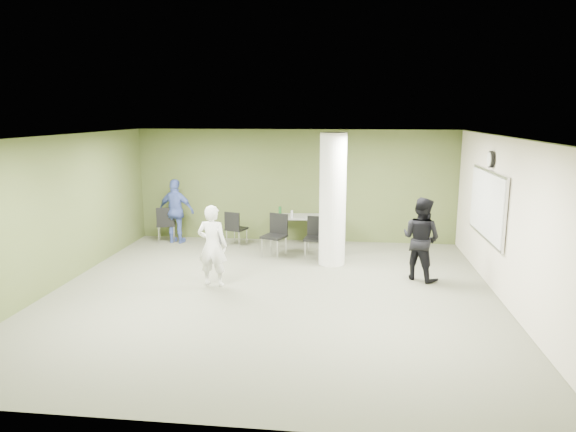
# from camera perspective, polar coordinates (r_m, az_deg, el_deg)

# --- Properties ---
(floor) EXTENTS (8.00, 8.00, 0.00)m
(floor) POSITION_cam_1_polar(r_m,az_deg,el_deg) (9.33, -1.76, -8.63)
(floor) COLOR #525341
(floor) RESTS_ON ground
(ceiling) EXTENTS (8.00, 8.00, 0.00)m
(ceiling) POSITION_cam_1_polar(r_m,az_deg,el_deg) (8.78, -1.88, 8.81)
(ceiling) COLOR white
(ceiling) RESTS_ON wall_back
(wall_back) EXTENTS (8.00, 2.80, 0.02)m
(wall_back) POSITION_cam_1_polar(r_m,az_deg,el_deg) (12.87, 0.79, 3.37)
(wall_back) COLOR #495528
(wall_back) RESTS_ON floor
(wall_left) EXTENTS (0.02, 8.00, 2.80)m
(wall_left) POSITION_cam_1_polar(r_m,az_deg,el_deg) (10.32, -24.37, 0.35)
(wall_left) COLOR #495528
(wall_left) RESTS_ON floor
(wall_right_cream) EXTENTS (0.02, 8.00, 2.80)m
(wall_right_cream) POSITION_cam_1_polar(r_m,az_deg,el_deg) (9.26, 23.47, -0.73)
(wall_right_cream) COLOR beige
(wall_right_cream) RESTS_ON floor
(column) EXTENTS (0.56, 0.56, 2.80)m
(column) POSITION_cam_1_polar(r_m,az_deg,el_deg) (10.83, 4.98, 1.81)
(column) COLOR silver
(column) RESTS_ON floor
(whiteboard) EXTENTS (0.05, 2.30, 1.30)m
(whiteboard) POSITION_cam_1_polar(r_m,az_deg,el_deg) (10.36, 21.23, 1.20)
(whiteboard) COLOR silver
(whiteboard) RESTS_ON wall_right_cream
(wall_clock) EXTENTS (0.06, 0.32, 0.32)m
(wall_clock) POSITION_cam_1_polar(r_m,az_deg,el_deg) (10.26, 21.58, 5.88)
(wall_clock) COLOR black
(wall_clock) RESTS_ON wall_right_cream
(folding_table) EXTENTS (1.59, 0.84, 0.98)m
(folding_table) POSITION_cam_1_polar(r_m,az_deg,el_deg) (12.51, 1.85, -0.22)
(folding_table) COLOR gray
(folding_table) RESTS_ON floor
(wastebasket) EXTENTS (0.24, 0.24, 0.27)m
(wastebasket) POSITION_cam_1_polar(r_m,az_deg,el_deg) (12.90, -7.71, -2.43)
(wastebasket) COLOR #4C4C4C
(wastebasket) RESTS_ON floor
(chair_back_left) EXTENTS (0.56, 0.56, 0.91)m
(chair_back_left) POSITION_cam_1_polar(r_m,az_deg,el_deg) (13.16, -13.41, -0.62)
(chair_back_left) COLOR black
(chair_back_left) RESTS_ON floor
(chair_back_right) EXTENTS (0.55, 0.55, 0.86)m
(chair_back_right) POSITION_cam_1_polar(r_m,az_deg,el_deg) (12.49, -5.93, -1.13)
(chair_back_right) COLOR black
(chair_back_right) RESTS_ON floor
(chair_table_left) EXTENTS (0.62, 0.62, 0.96)m
(chair_table_left) POSITION_cam_1_polar(r_m,az_deg,el_deg) (11.58, -1.35, -1.76)
(chair_table_left) COLOR black
(chair_table_left) RESTS_ON floor
(chair_table_right) EXTENTS (0.51, 0.51, 0.91)m
(chair_table_right) POSITION_cam_1_polar(r_m,az_deg,el_deg) (11.51, 3.11, -2.00)
(chair_table_right) COLOR black
(chair_table_right) RESTS_ON floor
(woman_white) EXTENTS (0.59, 0.41, 1.54)m
(woman_white) POSITION_cam_1_polar(r_m,az_deg,el_deg) (9.65, -8.40, -3.28)
(woman_white) COLOR silver
(woman_white) RESTS_ON floor
(man_black) EXTENTS (1.00, 0.97, 1.62)m
(man_black) POSITION_cam_1_polar(r_m,az_deg,el_deg) (10.23, 14.56, -2.47)
(man_black) COLOR black
(man_black) RESTS_ON floor
(man_blue) EXTENTS (0.98, 0.52, 1.60)m
(man_blue) POSITION_cam_1_polar(r_m,az_deg,el_deg) (13.00, -12.32, 0.52)
(man_blue) COLOR #4155A3
(man_blue) RESTS_ON floor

